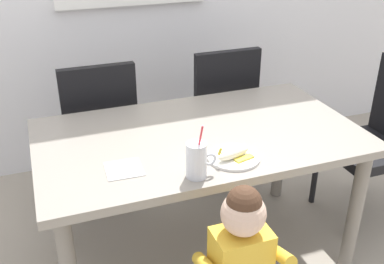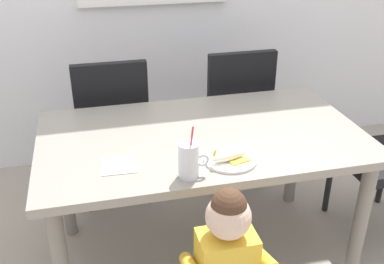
% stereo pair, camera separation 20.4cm
% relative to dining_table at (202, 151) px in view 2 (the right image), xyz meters
% --- Properties ---
extents(ground_plane, '(24.00, 24.00, 0.00)m').
position_rel_dining_table_xyz_m(ground_plane, '(0.00, 0.00, -0.65)').
color(ground_plane, '#9E9384').
extents(dining_table, '(1.55, 0.89, 0.75)m').
position_rel_dining_table_xyz_m(dining_table, '(0.00, 0.00, 0.00)').
color(dining_table, gray).
rests_on(dining_table, ground).
extents(dining_chair_left, '(0.44, 0.45, 0.96)m').
position_rel_dining_table_xyz_m(dining_chair_left, '(-0.39, 0.66, -0.11)').
color(dining_chair_left, black).
rests_on(dining_chair_left, ground).
extents(dining_chair_right, '(0.44, 0.44, 0.96)m').
position_rel_dining_table_xyz_m(dining_chair_right, '(0.40, 0.68, -0.11)').
color(dining_chair_right, black).
rests_on(dining_chair_right, ground).
extents(toddler_standing, '(0.33, 0.24, 0.84)m').
position_rel_dining_table_xyz_m(toddler_standing, '(-0.07, -0.62, -0.13)').
color(toddler_standing, '#3F4760').
rests_on(toddler_standing, ground).
extents(milk_cup, '(0.13, 0.09, 0.25)m').
position_rel_dining_table_xyz_m(milk_cup, '(-0.15, -0.36, 0.16)').
color(milk_cup, silver).
rests_on(milk_cup, dining_table).
extents(snack_plate, '(0.23, 0.23, 0.01)m').
position_rel_dining_table_xyz_m(snack_plate, '(0.05, -0.28, 0.10)').
color(snack_plate, white).
rests_on(snack_plate, dining_table).
extents(peeled_banana, '(0.18, 0.12, 0.07)m').
position_rel_dining_table_xyz_m(peeled_banana, '(0.05, -0.29, 0.13)').
color(peeled_banana, '#F4EAC6').
rests_on(peeled_banana, snack_plate).
extents(paper_napkin, '(0.16, 0.16, 0.00)m').
position_rel_dining_table_xyz_m(paper_napkin, '(-0.41, -0.21, 0.10)').
color(paper_napkin, white).
rests_on(paper_napkin, dining_table).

